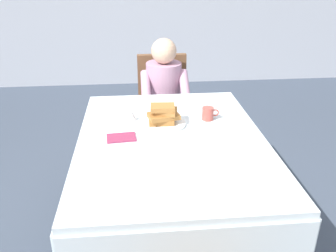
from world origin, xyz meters
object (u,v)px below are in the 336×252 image
(plate_breakfast, at_px, (164,124))
(spoon_near_edge, at_px, (176,147))
(diner_person, at_px, (164,92))
(cup_coffee, at_px, (208,114))
(dining_table_main, at_px, (171,151))
(breakfast_stack, at_px, (163,114))
(fork_left_of_plate, at_px, (134,127))
(syrup_pitcher, at_px, (131,115))
(knife_right_of_plate, at_px, (194,125))
(chair_diner, at_px, (163,100))

(plate_breakfast, bearing_deg, spoon_near_edge, -82.59)
(diner_person, distance_m, cup_coffee, 0.82)
(dining_table_main, relative_size, breakfast_stack, 7.26)
(fork_left_of_plate, bearing_deg, syrup_pitcher, 1.79)
(cup_coffee, xyz_separation_m, spoon_near_edge, (-0.26, -0.37, -0.04))
(dining_table_main, distance_m, knife_right_of_plate, 0.24)
(cup_coffee, height_order, fork_left_of_plate, cup_coffee)
(diner_person, bearing_deg, dining_table_main, 87.62)
(diner_person, xyz_separation_m, cup_coffee, (0.22, -0.78, 0.11))
(syrup_pitcher, bearing_deg, diner_person, 69.28)
(plate_breakfast, distance_m, knife_right_of_plate, 0.19)
(fork_left_of_plate, bearing_deg, dining_table_main, -132.41)
(cup_coffee, bearing_deg, fork_left_of_plate, -170.98)
(cup_coffee, bearing_deg, knife_right_of_plate, -144.14)
(dining_table_main, relative_size, plate_breakfast, 5.44)
(breakfast_stack, height_order, fork_left_of_plate, breakfast_stack)
(chair_diner, height_order, breakfast_stack, chair_diner)
(cup_coffee, bearing_deg, plate_breakfast, -169.08)
(breakfast_stack, bearing_deg, chair_diner, 85.45)
(plate_breakfast, bearing_deg, breakfast_stack, 141.24)
(cup_coffee, xyz_separation_m, fork_left_of_plate, (-0.49, -0.08, -0.04))
(plate_breakfast, xyz_separation_m, fork_left_of_plate, (-0.19, -0.02, -0.01))
(diner_person, bearing_deg, chair_diner, -90.00)
(plate_breakfast, xyz_separation_m, syrup_pitcher, (-0.21, 0.09, 0.03))
(plate_breakfast, distance_m, syrup_pitcher, 0.23)
(spoon_near_edge, bearing_deg, cup_coffee, 52.01)
(dining_table_main, xyz_separation_m, cup_coffee, (0.27, 0.24, 0.13))
(plate_breakfast, height_order, fork_left_of_plate, plate_breakfast)
(knife_right_of_plate, bearing_deg, diner_person, 5.48)
(cup_coffee, height_order, syrup_pitcher, cup_coffee)
(plate_breakfast, xyz_separation_m, spoon_near_edge, (0.04, -0.31, -0.01))
(plate_breakfast, bearing_deg, diner_person, 84.93)
(chair_diner, distance_m, diner_person, 0.21)
(syrup_pitcher, bearing_deg, breakfast_stack, -23.74)
(plate_breakfast, relative_size, fork_left_of_plate, 1.56)
(syrup_pitcher, bearing_deg, fork_left_of_plate, -81.76)
(breakfast_stack, bearing_deg, knife_right_of_plate, -6.92)
(dining_table_main, height_order, knife_right_of_plate, knife_right_of_plate)
(dining_table_main, height_order, breakfast_stack, breakfast_stack)
(diner_person, distance_m, syrup_pitcher, 0.80)
(dining_table_main, xyz_separation_m, plate_breakfast, (-0.03, 0.18, 0.10))
(chair_diner, bearing_deg, fork_left_of_plate, 75.34)
(plate_breakfast, bearing_deg, cup_coffee, 10.92)
(cup_coffee, bearing_deg, dining_table_main, -138.08)
(syrup_pitcher, bearing_deg, cup_coffee, -3.98)
(breakfast_stack, bearing_deg, dining_table_main, -78.89)
(cup_coffee, distance_m, spoon_near_edge, 0.45)
(dining_table_main, height_order, spoon_near_edge, spoon_near_edge)
(dining_table_main, height_order, chair_diner, chair_diner)
(fork_left_of_plate, xyz_separation_m, knife_right_of_plate, (0.38, 0.00, 0.00))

